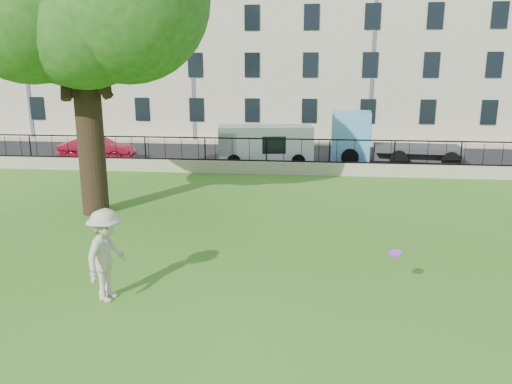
# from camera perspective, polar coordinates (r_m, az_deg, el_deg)

# --- Properties ---
(ground) EXTENTS (120.00, 120.00, 0.00)m
(ground) POSITION_cam_1_polar(r_m,az_deg,el_deg) (12.78, -3.71, -8.86)
(ground) COLOR #315F16
(ground) RESTS_ON ground
(retaining_wall) EXTENTS (50.00, 0.40, 0.60)m
(retaining_wall) POSITION_cam_1_polar(r_m,az_deg,el_deg) (24.14, 1.20, 2.82)
(retaining_wall) COLOR gray
(retaining_wall) RESTS_ON ground
(iron_railing) EXTENTS (50.00, 0.05, 1.13)m
(iron_railing) POSITION_cam_1_polar(r_m,az_deg,el_deg) (23.99, 1.21, 4.82)
(iron_railing) COLOR black
(iron_railing) RESTS_ON retaining_wall
(street) EXTENTS (60.00, 9.00, 0.01)m
(street) POSITION_cam_1_polar(r_m,az_deg,el_deg) (28.80, 2.03, 4.03)
(street) COLOR black
(street) RESTS_ON ground
(sidewalk) EXTENTS (60.00, 1.40, 0.12)m
(sidewalk) POSITION_cam_1_polar(r_m,az_deg,el_deg) (33.91, 2.70, 5.61)
(sidewalk) COLOR gray
(sidewalk) RESTS_ON ground
(building_row) EXTENTS (56.40, 10.40, 13.80)m
(building_row) POSITION_cam_1_polar(r_m,az_deg,el_deg) (39.27, 3.38, 16.76)
(building_row) COLOR #B5A58F
(building_row) RESTS_ON ground
(man) EXTENTS (0.94, 1.42, 2.05)m
(man) POSITION_cam_1_polar(r_m,az_deg,el_deg) (11.33, -16.71, -6.91)
(man) COLOR #C0B29C
(man) RESTS_ON ground
(frisbee) EXTENTS (0.28, 0.29, 0.12)m
(frisbee) POSITION_cam_1_polar(r_m,az_deg,el_deg) (11.33, 15.65, -6.75)
(frisbee) COLOR #972AF2
(red_sedan) EXTENTS (4.12, 1.79, 1.32)m
(red_sedan) POSITION_cam_1_polar(r_m,az_deg,el_deg) (28.81, -17.68, 4.70)
(red_sedan) COLOR #AB1530
(red_sedan) RESTS_ON street
(white_van) EXTENTS (5.08, 2.52, 2.05)m
(white_van) POSITION_cam_1_polar(r_m,az_deg,el_deg) (26.40, 1.09, 5.37)
(white_van) COLOR silver
(white_van) RESTS_ON street
(blue_truck) EXTENTS (6.68, 2.84, 2.73)m
(blue_truck) POSITION_cam_1_polar(r_m,az_deg,el_deg) (27.58, 15.51, 5.95)
(blue_truck) COLOR #5B9BD7
(blue_truck) RESTS_ON street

